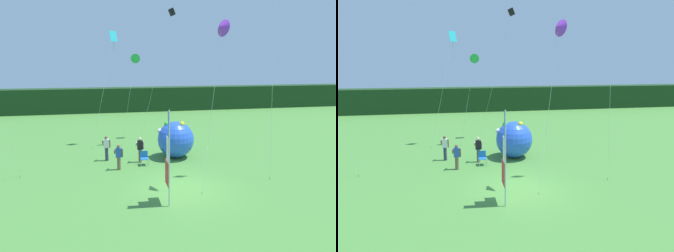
{
  "view_description": "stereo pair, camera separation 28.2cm",
  "coord_description": "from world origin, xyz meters",
  "views": [
    {
      "loc": [
        -3.55,
        -14.82,
        6.6
      ],
      "look_at": [
        -0.07,
        3.53,
        2.62
      ],
      "focal_mm": 32.89,
      "sensor_mm": 36.0,
      "label": 1
    },
    {
      "loc": [
        -3.27,
        -14.87,
        6.6
      ],
      "look_at": [
        -0.07,
        3.53,
        2.62
      ],
      "focal_mm": 32.89,
      "sensor_mm": 36.0,
      "label": 2
    }
  ],
  "objects": [
    {
      "name": "kite_green_delta_5",
      "position": [
        -1.53,
        9.33,
        6.74
      ],
      "size": [
        1.63,
        0.54,
        7.14
      ],
      "color": "brown",
      "rests_on": "ground"
    },
    {
      "name": "ground_plane",
      "position": [
        0.0,
        0.0,
        0.0
      ],
      "size": [
        120.0,
        120.0,
        0.0
      ],
      "primitive_type": "plane",
      "color": "#478438"
    },
    {
      "name": "folding_chair",
      "position": [
        -1.52,
        4.11,
        0.51
      ],
      "size": [
        0.51,
        0.51,
        0.89
      ],
      "color": "#BCBCC1",
      "rests_on": "ground"
    },
    {
      "name": "kite_cyan_diamond_3",
      "position": [
        -3.23,
        9.78,
        7.88
      ],
      "size": [
        2.22,
        1.47,
        8.82
      ],
      "color": "brown",
      "rests_on": "ground"
    },
    {
      "name": "banner_flag",
      "position": [
        -1.04,
        -1.62,
        2.16
      ],
      "size": [
        0.06,
        1.03,
        4.52
      ],
      "color": "#B7B7BC",
      "rests_on": "ground"
    },
    {
      "name": "kite_black_box_2",
      "position": [
        1.68,
        11.19,
        10.39
      ],
      "size": [
        3.11,
        0.42,
        10.83
      ],
      "color": "brown",
      "rests_on": "ground"
    },
    {
      "name": "kite_purple_delta_4",
      "position": [
        1.89,
        -0.06,
        8.15
      ],
      "size": [
        1.43,
        1.34,
        8.61
      ],
      "color": "brown",
      "rests_on": "ground"
    },
    {
      "name": "inflatable_balloon",
      "position": [
        0.81,
        5.29,
        1.27
      ],
      "size": [
        2.52,
        2.52,
        2.59
      ],
      "color": "blue",
      "rests_on": "ground"
    },
    {
      "name": "distant_treeline",
      "position": [
        0.0,
        26.01,
        1.56
      ],
      "size": [
        80.0,
        2.4,
        3.12
      ],
      "primitive_type": "cube",
      "color": "#193819",
      "rests_on": "ground"
    },
    {
      "name": "person_near_banner",
      "position": [
        -1.73,
        4.66,
        0.91
      ],
      "size": [
        0.55,
        0.48,
        1.7
      ],
      "color": "brown",
      "rests_on": "ground"
    },
    {
      "name": "person_far_left",
      "position": [
        -3.91,
        5.41,
        0.91
      ],
      "size": [
        0.55,
        0.48,
        1.71
      ],
      "color": "#2D334C",
      "rests_on": "ground"
    },
    {
      "name": "person_mid_field",
      "position": [
        -3.16,
        3.46,
        0.85
      ],
      "size": [
        0.55,
        0.48,
        1.6
      ],
      "color": "brown",
      "rests_on": "ground"
    }
  ]
}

